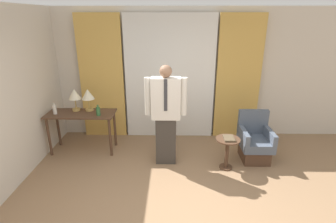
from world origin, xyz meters
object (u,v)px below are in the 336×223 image
table_lamp_left (75,95)px  person (166,113)px  table_lamp_right (88,95)px  armchair (254,143)px  book (229,138)px  desk (82,119)px  bottle_by_lamp (55,109)px  side_table (227,148)px  bottle_near_edge (98,111)px

table_lamp_left → person: (1.75, -0.56, -0.13)m
table_lamp_right → person: bearing=-20.4°
table_lamp_right → armchair: (3.13, -0.40, -0.77)m
table_lamp_left → book: size_ratio=1.75×
table_lamp_left → person: 1.84m
desk → book: size_ratio=5.20×
bottle_by_lamp → side_table: size_ratio=0.38×
book → person: bearing=169.5°
table_lamp_right → armchair: 3.24m
bottle_near_edge → side_table: bottle_near_edge is taller
table_lamp_right → bottle_near_edge: (0.24, -0.26, -0.22)m
side_table → table_lamp_right: bearing=163.7°
table_lamp_left → person: person is taller
desk → table_lamp_right: size_ratio=2.97×
table_lamp_right → book: size_ratio=1.75×
bottle_near_edge → book: bearing=-12.1°
side_table → book: book is taller
table_lamp_right → book: table_lamp_right is taller
desk → bottle_near_edge: 0.44m
desk → table_lamp_left: (-0.13, 0.13, 0.43)m
book → bottle_near_edge: bearing=167.9°
person → side_table: bearing=-10.1°
bottle_near_edge → table_lamp_right: bearing=133.6°
table_lamp_left → side_table: size_ratio=0.76×
bottle_by_lamp → person: bearing=-9.9°
bottle_by_lamp → bottle_near_edge: bearing=-4.4°
table_lamp_left → table_lamp_right: size_ratio=1.00×
side_table → table_lamp_left: bearing=165.1°
table_lamp_left → book: bearing=-15.0°
person → book: person is taller
armchair → side_table: size_ratio=1.56×
table_lamp_left → armchair: (3.38, -0.40, -0.77)m
bottle_by_lamp → person: (2.08, -0.36, 0.09)m
bottle_by_lamp → side_table: bottle_by_lamp is taller
table_lamp_right → bottle_near_edge: 0.42m
book → bottle_by_lamp: bearing=169.9°
person → book: 1.15m
armchair → table_lamp_right: bearing=172.6°
bottle_near_edge → bottle_by_lamp: bottle_by_lamp is taller
table_lamp_left → armchair: bearing=-6.8°
bottle_by_lamp → table_lamp_right: bearing=18.2°
desk → table_lamp_left: bearing=133.6°
table_lamp_right → armchair: table_lamp_right is taller
person → armchair: bearing=5.4°
person → bottle_by_lamp: bearing=170.1°
table_lamp_right → book: 2.72m
bottle_by_lamp → book: size_ratio=0.88×
bottle_near_edge → armchair: (2.88, -0.15, -0.55)m
table_lamp_right → bottle_by_lamp: size_ratio=2.00×
side_table → book: 0.20m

